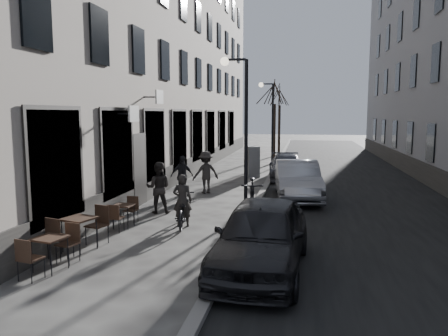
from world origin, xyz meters
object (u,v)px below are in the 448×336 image
(moped, at_px, (252,202))
(pedestrian_far, at_px, (182,176))
(streetlamp_far, at_px, (270,116))
(utility_cabinet, at_px, (252,161))
(car_near, at_px, (262,236))
(car_mid, at_px, (297,180))
(car_far, at_px, (286,167))
(streetlamp_near, at_px, (241,118))
(bistro_set_c, at_px, (124,213))
(pedestrian_mid, at_px, (206,172))
(bistro_set_b, at_px, (79,231))
(pedestrian_near, at_px, (158,188))
(bicycle, at_px, (183,210))
(bistro_set_a, at_px, (50,250))
(tree_far, at_px, (280,96))
(tree_near, at_px, (275,92))

(moped, bearing_deg, pedestrian_far, 123.52)
(streetlamp_far, height_order, utility_cabinet, streetlamp_far)
(pedestrian_far, bearing_deg, car_near, -99.97)
(car_mid, bearing_deg, pedestrian_far, 176.28)
(car_far, relative_size, moped, 1.87)
(streetlamp_near, bearing_deg, car_mid, 58.65)
(bistro_set_c, height_order, pedestrian_mid, pedestrian_mid)
(bistro_set_b, xyz_separation_m, moped, (3.81, 3.31, 0.17))
(streetlamp_far, bearing_deg, car_mid, -78.77)
(bistro_set_c, relative_size, pedestrian_near, 0.80)
(bistro_set_c, relative_size, car_far, 0.32)
(utility_cabinet, relative_size, moped, 0.71)
(bicycle, bearing_deg, bistro_set_a, 56.67)
(car_near, bearing_deg, car_far, 93.20)
(car_near, bearing_deg, moped, 102.81)
(pedestrian_mid, height_order, moped, pedestrian_mid)
(streetlamp_near, relative_size, bistro_set_a, 3.36)
(pedestrian_near, xyz_separation_m, pedestrian_far, (-0.05, 3.04, -0.04))
(tree_far, bearing_deg, bistro_set_a, -96.99)
(pedestrian_mid, bearing_deg, streetlamp_far, -135.81)
(bistro_set_b, height_order, car_near, car_near)
(pedestrian_mid, bearing_deg, car_mid, 138.38)
(bistro_set_b, bearing_deg, moped, 57.14)
(tree_far, height_order, utility_cabinet, tree_far)
(bistro_set_b, distance_m, car_mid, 9.00)
(bistro_set_a, relative_size, car_far, 0.36)
(bistro_set_b, relative_size, bicycle, 0.94)
(bistro_set_a, relative_size, car_mid, 0.34)
(utility_cabinet, bearing_deg, moped, -102.62)
(tree_far, distance_m, moped, 22.52)
(bistro_set_a, distance_m, car_far, 14.62)
(bicycle, distance_m, pedestrian_near, 2.01)
(streetlamp_far, relative_size, bicycle, 2.83)
(tree_near, relative_size, bistro_set_c, 4.20)
(pedestrian_near, xyz_separation_m, moped, (3.24, -0.90, -0.18))
(bistro_set_c, bearing_deg, bistro_set_b, -92.20)
(bicycle, distance_m, moped, 2.09)
(tree_far, relative_size, pedestrian_near, 3.34)
(pedestrian_near, height_order, car_near, pedestrian_near)
(streetlamp_near, bearing_deg, utility_cabinet, 94.14)
(streetlamp_far, bearing_deg, bistro_set_b, -101.30)
(bistro_set_a, xyz_separation_m, car_far, (4.39, 13.94, 0.16))
(pedestrian_near, xyz_separation_m, car_mid, (4.52, 3.21, -0.11))
(bistro_set_c, relative_size, pedestrian_far, 0.84)
(streetlamp_far, relative_size, car_mid, 1.13)
(tree_far, height_order, car_near, tree_far)
(streetlamp_near, height_order, car_near, streetlamp_near)
(streetlamp_far, bearing_deg, pedestrian_near, -102.52)
(bistro_set_a, relative_size, car_near, 0.34)
(streetlamp_near, height_order, bicycle, streetlamp_near)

